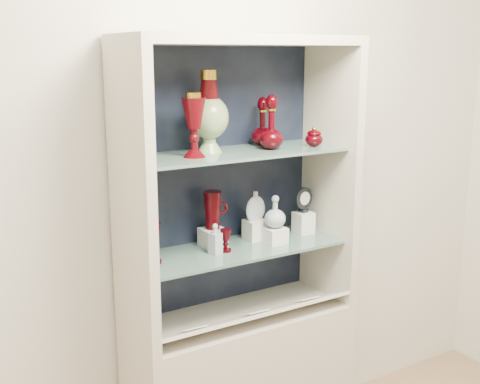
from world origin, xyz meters
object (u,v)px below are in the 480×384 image
ruby_decanter_a (272,119)px  lidded_bowl (314,136)px  cameo_medallion (304,199)px  ruby_decanter_b (263,120)px  pedestal_lamp_right (194,125)px  clear_square_bottle (215,239)px  enamel_urn (209,112)px  flat_flask (255,205)px  ruby_goblet_small (226,240)px  clear_round_decanter (275,212)px  ruby_goblet_tall (152,243)px  pedestal_lamp_left (140,132)px  cobalt_goblet (135,238)px  ruby_pitcher (212,210)px

ruby_decanter_a → lidded_bowl: size_ratio=2.94×
ruby_decanter_a → cameo_medallion: 0.45m
ruby_decanter_b → cameo_medallion: size_ratio=1.85×
ruby_decanter_b → lidded_bowl: (0.18, -0.14, -0.07)m
pedestal_lamp_right → ruby_decanter_b: bearing=16.0°
ruby_decanter_b → clear_square_bottle: (-0.30, -0.11, -0.47)m
enamel_urn → flat_flask: size_ratio=2.45×
enamel_urn → ruby_decanter_a: size_ratio=1.29×
ruby_decanter_a → ruby_decanter_b: size_ratio=1.14×
ruby_decanter_b → flat_flask: size_ratio=1.66×
ruby_goblet_small → cameo_medallion: cameo_medallion is taller
ruby_goblet_small → enamel_urn: bearing=118.7°
cameo_medallion → clear_round_decanter: bearing=-173.4°
ruby_goblet_tall → ruby_goblet_small: size_ratio=1.73×
pedestal_lamp_left → enamel_urn: bearing=13.4°
enamel_urn → flat_flask: 0.49m
pedestal_lamp_right → cobalt_goblet: size_ratio=1.30×
cobalt_goblet → ruby_goblet_small: bearing=-13.5°
pedestal_lamp_right → ruby_decanter_b: (0.39, 0.11, -0.01)m
enamel_urn → clear_square_bottle: 0.53m
ruby_decanter_b → ruby_goblet_small: ruby_decanter_b is taller
pedestal_lamp_right → lidded_bowl: (0.57, -0.02, -0.08)m
ruby_goblet_tall → ruby_decanter_b: bearing=7.8°
ruby_goblet_tall → pedestal_lamp_right: bearing=-11.1°
ruby_goblet_tall → enamel_urn: bearing=8.6°
clear_square_bottle → clear_round_decanter: size_ratio=0.94×
ruby_decanter_b → ruby_pitcher: (-0.26, -0.01, -0.37)m
enamel_urn → clear_round_decanter: enamel_urn is taller
ruby_decanter_b → flat_flask: bearing=-154.8°
cameo_medallion → lidded_bowl: bearing=-110.0°
clear_square_bottle → cameo_medallion: bearing=5.8°
ruby_goblet_small → clear_square_bottle: (-0.05, -0.00, 0.02)m
ruby_decanter_b → ruby_pitcher: ruby_decanter_b is taller
ruby_goblet_tall → ruby_goblet_small: 0.33m
pedestal_lamp_left → lidded_bowl: 0.80m
flat_flask → clear_round_decanter: (0.04, -0.09, -0.02)m
lidded_bowl → flat_flask: lidded_bowl is taller
enamel_urn → ruby_goblet_tall: size_ratio=1.98×
ruby_goblet_small → clear_round_decanter: size_ratio=0.69×
pedestal_lamp_right → cobalt_goblet: pedestal_lamp_right is taller
pedestal_lamp_right → clear_round_decanter: pedestal_lamp_right is taller
cobalt_goblet → clear_square_bottle: 0.33m
lidded_bowl → cameo_medallion: bearing=79.4°
pedestal_lamp_left → flat_flask: 0.69m
ruby_goblet_tall → ruby_pitcher: bearing=12.3°
clear_round_decanter → pedestal_lamp_right: bearing=-180.0°
ruby_decanter_a → lidded_bowl: ruby_decanter_a is taller
enamel_urn → lidded_bowl: enamel_urn is taller
pedestal_lamp_right → clear_round_decanter: bearing=0.0°
pedestal_lamp_left → lidded_bowl: (0.80, -0.02, -0.07)m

